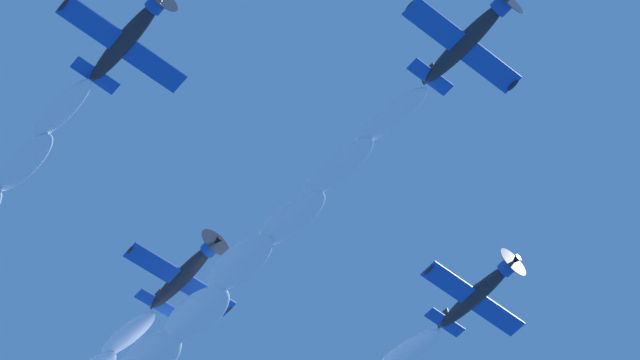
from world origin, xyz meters
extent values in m
ellipsoid|color=#232328|center=(-4.28, -4.02, 68.18)|extent=(6.93, 3.48, 1.89)
cylinder|color=#194CB2|center=(-7.23, -5.10, 68.57)|extent=(1.37, 1.41, 1.22)
cube|color=#194CB2|center=(-4.11, -3.95, 67.98)|extent=(4.40, 8.74, 0.46)
ellipsoid|color=#232328|center=(-2.63, -7.99, 67.91)|extent=(0.99, 0.57, 0.37)
ellipsoid|color=#232328|center=(-5.58, 0.09, 68.05)|extent=(0.99, 0.57, 0.37)
cube|color=#194CB2|center=(-1.45, -2.98, 67.85)|extent=(1.97, 3.27, 0.27)
cube|color=#232328|center=(-1.32, -2.94, 68.36)|extent=(1.24, 0.57, 1.28)
ellipsoid|color=#1E232D|center=(-4.52, -4.11, 68.64)|extent=(1.79, 1.26, 0.87)
ellipsoid|color=#232328|center=(13.62, -12.98, 66.99)|extent=(6.93, 3.47, 1.85)
cylinder|color=#194CB2|center=(10.67, -14.07, 67.36)|extent=(1.38, 1.38, 1.21)
cone|color=black|center=(10.03, -14.30, 67.44)|extent=(0.92, 0.75, 0.61)
cylinder|color=#3F3F47|center=(10.18, -14.24, 67.43)|extent=(1.13, 2.33, 2.43)
cube|color=#194CB2|center=(13.80, -12.92, 66.80)|extent=(4.40, 8.74, 0.45)
ellipsoid|color=#232328|center=(15.29, -16.95, 66.86)|extent=(0.99, 0.56, 0.36)
ellipsoid|color=#232328|center=(12.31, -8.89, 66.73)|extent=(0.99, 0.56, 0.36)
cube|color=#194CB2|center=(16.45, -11.94, 66.69)|extent=(1.97, 3.27, 0.26)
cube|color=#232328|center=(16.57, -11.89, 67.20)|extent=(1.25, 0.54, 1.28)
ellipsoid|color=#1E232D|center=(13.37, -13.06, 67.46)|extent=(1.79, 1.24, 0.86)
ellipsoid|color=#232328|center=(3.27, 15.06, 68.74)|extent=(6.94, 3.48, 1.95)
cylinder|color=#194CB2|center=(0.32, 13.97, 69.16)|extent=(1.39, 1.38, 1.22)
cube|color=#194CB2|center=(3.44, 15.12, 68.54)|extent=(4.40, 8.74, 0.47)
ellipsoid|color=#232328|center=(4.93, 11.09, 68.60)|extent=(0.99, 0.57, 0.38)
ellipsoid|color=#232328|center=(1.95, 19.15, 68.48)|extent=(0.99, 0.57, 0.38)
cube|color=#194CB2|center=(6.09, 16.09, 68.39)|extent=(1.97, 3.27, 0.27)
cube|color=#232328|center=(6.22, 16.15, 68.89)|extent=(1.26, 0.55, 1.29)
ellipsoid|color=#1E232D|center=(3.03, 14.97, 69.20)|extent=(1.79, 1.25, 0.88)
ellipsoid|color=#232328|center=(20.41, 6.11, 68.46)|extent=(6.93, 3.48, 1.86)
cylinder|color=#194CB2|center=(17.46, 5.02, 68.84)|extent=(1.38, 1.39, 1.20)
cone|color=black|center=(16.83, 4.79, 68.92)|extent=(0.92, 0.76, 0.60)
cylinder|color=#3F3F47|center=(16.97, 4.85, 68.90)|extent=(1.13, 2.36, 2.39)
cube|color=#194CB2|center=(20.59, 6.17, 68.26)|extent=(4.40, 8.74, 0.33)
ellipsoid|color=#232328|center=(22.07, 2.14, 68.27)|extent=(0.99, 0.57, 0.36)
ellipsoid|color=#232328|center=(19.11, 10.21, 68.26)|extent=(0.99, 0.57, 0.36)
cube|color=#194CB2|center=(23.24, 7.15, 68.15)|extent=(1.97, 3.27, 0.22)
cube|color=#232328|center=(23.37, 7.19, 68.65)|extent=(1.24, 0.56, 1.28)
ellipsoid|color=#1E232D|center=(20.17, 6.02, 68.92)|extent=(1.79, 1.25, 0.85)
ellipsoid|color=white|center=(1.97, -1.72, 67.47)|extent=(6.68, 3.63, 2.13)
ellipsoid|color=white|center=(6.35, 0.06, 66.80)|extent=(6.82, 3.92, 2.43)
ellipsoid|color=white|center=(11.21, 1.42, 66.54)|extent=(6.95, 4.21, 2.72)
ellipsoid|color=white|center=(15.40, 3.52, 65.70)|extent=(7.08, 4.50, 3.02)
ellipsoid|color=white|center=(20.40, 4.83, 65.20)|extent=(7.21, 4.79, 3.31)
ellipsoid|color=white|center=(25.27, 6.70, 64.75)|extent=(7.34, 5.07, 3.61)
ellipsoid|color=white|center=(19.76, -10.55, 66.41)|extent=(6.68, 3.63, 2.13)
ellipsoid|color=white|center=(9.06, 17.44, 68.00)|extent=(6.68, 3.63, 2.13)
ellipsoid|color=white|center=(13.79, 18.69, 67.66)|extent=(6.82, 3.92, 2.43)
ellipsoid|color=white|center=(26.45, 8.25, 67.65)|extent=(6.68, 3.63, 2.13)
camera|label=1|loc=(-41.52, 19.50, 1.70)|focal=73.87mm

